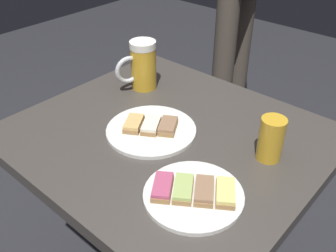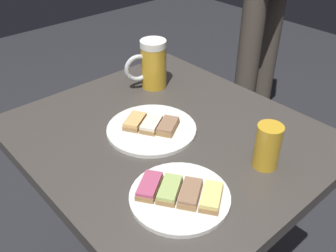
{
  "view_description": "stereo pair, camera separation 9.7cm",
  "coord_description": "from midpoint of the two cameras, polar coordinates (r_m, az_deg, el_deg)",
  "views": [
    {
      "loc": [
        0.6,
        0.53,
        1.3
      ],
      "look_at": [
        0.0,
        0.0,
        0.76
      ],
      "focal_mm": 40.43,
      "sensor_mm": 36.0,
      "label": 1
    },
    {
      "loc": [
        0.53,
        0.6,
        1.3
      ],
      "look_at": [
        0.0,
        0.0,
        0.76
      ],
      "focal_mm": 40.43,
      "sensor_mm": 36.0,
      "label": 2
    }
  ],
  "objects": [
    {
      "name": "plate_far",
      "position": [
        0.98,
        -5.38,
        -0.56
      ],
      "size": [
        0.23,
        0.23,
        0.03
      ],
      "color": "white",
      "rests_on": "cafe_table"
    },
    {
      "name": "cafe_table",
      "position": [
        1.08,
        -2.58,
        -8.38
      ],
      "size": [
        0.68,
        0.76,
        0.74
      ],
      "color": "black",
      "rests_on": "ground_plane"
    },
    {
      "name": "plate_near",
      "position": [
        0.79,
        0.33,
        -10.23
      ],
      "size": [
        0.21,
        0.21,
        0.03
      ],
      "color": "white",
      "rests_on": "cafe_table"
    },
    {
      "name": "beer_glass_small",
      "position": [
        0.88,
        12.28,
        -2.03
      ],
      "size": [
        0.06,
        0.06,
        0.11
      ],
      "primitive_type": "cylinder",
      "color": "gold",
      "rests_on": "cafe_table"
    },
    {
      "name": "beer_mug",
      "position": [
        1.16,
        -6.36,
        9.01
      ],
      "size": [
        0.13,
        0.08,
        0.15
      ],
      "color": "gold",
      "rests_on": "cafe_table"
    }
  ]
}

